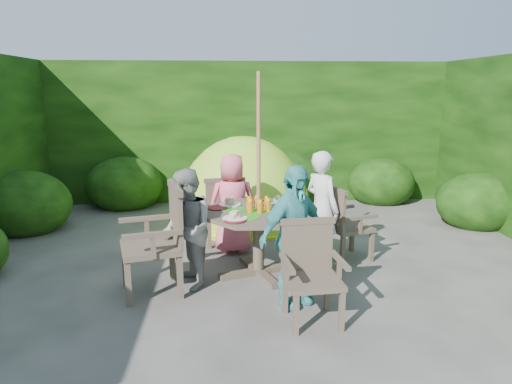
{
  "coord_description": "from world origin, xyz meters",
  "views": [
    {
      "loc": [
        -0.43,
        -4.62,
        2.02
      ],
      "look_at": [
        -0.08,
        0.55,
        0.85
      ],
      "focal_mm": 32.0,
      "sensor_mm": 36.0,
      "label": 1
    }
  ],
  "objects": [
    {
      "name": "garden_chair_front",
      "position": [
        0.31,
        -0.88,
        0.46
      ],
      "size": [
        0.55,
        0.5,
        0.86
      ],
      "rotation": [
        0.0,
        0.0,
        0.09
      ],
      "color": "#41362A",
      "rests_on": "ground"
    },
    {
      "name": "parasol_pole",
      "position": [
        -0.08,
        0.15,
        1.1
      ],
      "size": [
        0.06,
        0.06,
        2.2
      ],
      "primitive_type": "cylinder",
      "rotation": [
        0.0,
        0.0,
        0.34
      ],
      "color": "olive",
      "rests_on": "ground"
    },
    {
      "name": "child_right",
      "position": [
        0.67,
        0.42,
        0.67
      ],
      "size": [
        0.53,
        0.59,
        1.35
      ],
      "primitive_type": "imported",
      "rotation": [
        0.0,
        0.0,
        2.1
      ],
      "color": "silver",
      "rests_on": "ground"
    },
    {
      "name": "child_back",
      "position": [
        -0.35,
        0.91,
        0.63
      ],
      "size": [
        0.63,
        0.43,
        1.25
      ],
      "primitive_type": "imported",
      "rotation": [
        0.0,
        0.0,
        3.2
      ],
      "color": "#F66581",
      "rests_on": "ground"
    },
    {
      "name": "child_left",
      "position": [
        -0.83,
        -0.11,
        0.62
      ],
      "size": [
        0.66,
        0.73,
        1.24
      ],
      "primitive_type": "imported",
      "rotation": [
        0.0,
        0.0,
        -1.21
      ],
      "color": "gray",
      "rests_on": "ground"
    },
    {
      "name": "patio_table",
      "position": [
        -0.08,
        0.16,
        0.62
      ],
      "size": [
        1.61,
        1.61,
        0.88
      ],
      "rotation": [
        0.0,
        0.0,
        0.34
      ],
      "color": "#41362A",
      "rests_on": "ground"
    },
    {
      "name": "garden_chair_left",
      "position": [
        -1.1,
        -0.22,
        0.56
      ],
      "size": [
        0.71,
        0.76,
        1.06
      ],
      "rotation": [
        0.0,
        0.0,
        -1.31
      ],
      "color": "#41362A",
      "rests_on": "ground"
    },
    {
      "name": "garden_chair_back",
      "position": [
        -0.47,
        1.19,
        0.47
      ],
      "size": [
        0.59,
        0.54,
        0.89
      ],
      "rotation": [
        0.0,
        0.0,
        3.28
      ],
      "color": "#41362A",
      "rests_on": "ground"
    },
    {
      "name": "dome_tent",
      "position": [
        -0.16,
        2.39,
        0.0
      ],
      "size": [
        2.58,
        2.58,
        2.64
      ],
      "rotation": [
        0.0,
        0.0,
        -0.22
      ],
      "color": "#AFDA2A",
      "rests_on": "ground"
    },
    {
      "name": "child_front",
      "position": [
        0.19,
        -0.6,
        0.68
      ],
      "size": [
        0.84,
        0.74,
        1.36
      ],
      "primitive_type": "imported",
      "rotation": [
        0.0,
        0.0,
        0.63
      ],
      "color": "#48AAAA",
      "rests_on": "ground"
    },
    {
      "name": "garden_chair_right",
      "position": [
        0.96,
        0.52,
        0.47
      ],
      "size": [
        0.61,
        0.65,
        0.88
      ],
      "rotation": [
        0.0,
        0.0,
        1.9
      ],
      "color": "#41362A",
      "rests_on": "ground"
    },
    {
      "name": "hedge_enclosure",
      "position": [
        0.0,
        1.33,
        1.25
      ],
      "size": [
        9.0,
        9.0,
        2.5
      ],
      "color": "black",
      "rests_on": "ground"
    },
    {
      "name": "ground",
      "position": [
        0.0,
        0.0,
        0.0
      ],
      "size": [
        60.0,
        60.0,
        0.0
      ],
      "primitive_type": "plane",
      "color": "#45423D",
      "rests_on": "ground"
    }
  ]
}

